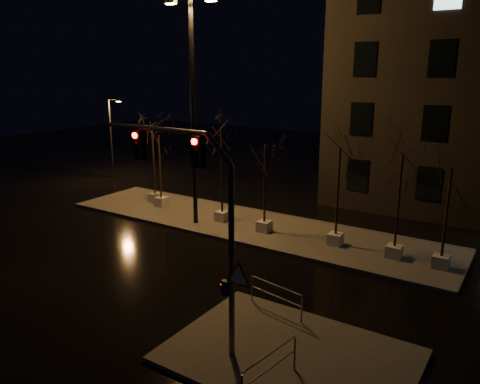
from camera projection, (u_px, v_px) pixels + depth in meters
The scene contains 15 objects.
ground at pixel (174, 263), 20.59m from camera, with size 90.00×90.00×0.00m, color black.
median at pixel (247, 225), 25.43m from camera, with size 22.00×5.00×0.15m, color #484540.
sidewalk_corner at pixel (289, 356), 13.77m from camera, with size 7.00×5.00×0.15m, color #484540.
tree_0 at pixel (153, 144), 28.69m from camera, with size 1.80×1.80×4.86m.
tree_1 at pixel (159, 151), 27.85m from camera, with size 1.80×1.80×4.46m.
tree_2 at pixel (222, 149), 24.84m from camera, with size 1.80×1.80×5.31m.
tree_3 at pixel (265, 165), 23.28m from camera, with size 1.80×1.80×4.62m.
tree_4 at pixel (339, 170), 21.43m from camera, with size 1.80×1.80×4.81m.
tree_5 at pixel (401, 179), 19.91m from camera, with size 1.80×1.80×4.74m.
tree_6 at pixel (449, 191), 18.88m from camera, with size 1.80×1.80×4.39m.
traffic_signal_mast at pixel (200, 209), 13.23m from camera, with size 5.32×0.22×6.50m.
streetlight_main at pixel (193, 99), 23.89m from camera, with size 2.89×0.70×11.54m.
streetlight_far at pixel (112, 135), 36.14m from camera, with size 1.19×0.42×6.11m.
guard_rail_a at pixel (276, 294), 16.05m from camera, with size 2.23×0.47×0.98m.
guard_rail_b at pixel (270, 365), 12.07m from camera, with size 0.40×2.22×1.06m.
Camera 1 is at (12.88, -14.44, 8.23)m, focal length 35.00 mm.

